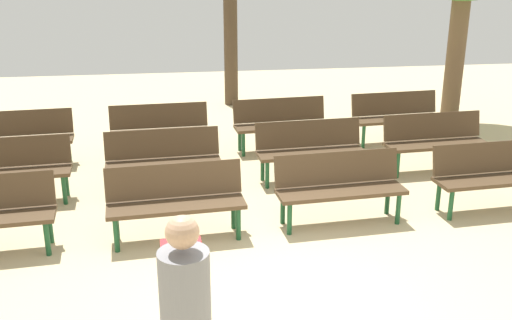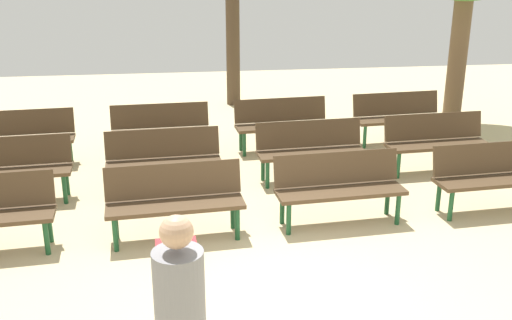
{
  "view_description": "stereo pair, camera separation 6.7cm",
  "coord_description": "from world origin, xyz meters",
  "views": [
    {
      "loc": [
        -1.11,
        -5.02,
        3.19
      ],
      "look_at": [
        0.0,
        2.54,
        0.55
      ],
      "focal_mm": 41.75,
      "sensor_mm": 36.0,
      "label": 1
    },
    {
      "loc": [
        -1.04,
        -5.02,
        3.19
      ],
      "look_at": [
        0.0,
        2.54,
        0.55
      ],
      "focal_mm": 41.75,
      "sensor_mm": 36.0,
      "label": 2
    }
  ],
  "objects": [
    {
      "name": "ground_plane",
      "position": [
        0.0,
        0.0,
        0.0
      ],
      "size": [
        24.0,
        24.0,
        0.0
      ],
      "primitive_type": "plane",
      "color": "#CCB789"
    },
    {
      "name": "bench_r2_c3",
      "position": [
        2.86,
        4.79,
        0.5
      ],
      "size": [
        1.63,
        0.6,
        0.87
      ],
      "rotation": [
        0.0,
        0.0,
        0.07
      ],
      "color": "#4C3823",
      "rests_on": "ground_plane"
    },
    {
      "name": "bench_r0_c2",
      "position": [
        0.91,
        1.63,
        0.5
      ],
      "size": [
        1.63,
        0.59,
        0.87
      ],
      "rotation": [
        0.0,
        0.0,
        0.07
      ],
      "color": "#4C3823",
      "rests_on": "ground_plane"
    },
    {
      "name": "bench_r2_c2",
      "position": [
        0.73,
        4.63,
        0.5
      ],
      "size": [
        1.63,
        0.59,
        0.87
      ],
      "rotation": [
        0.0,
        0.0,
        0.07
      ],
      "color": "#4C3823",
      "rests_on": "ground_plane"
    },
    {
      "name": "bench_r1_c3",
      "position": [
        2.9,
        3.28,
        0.5
      ],
      "size": [
        1.63,
        0.58,
        0.87
      ],
      "rotation": [
        0.0,
        0.0,
        0.06
      ],
      "color": "#4C3823",
      "rests_on": "ground_plane"
    },
    {
      "name": "bench_r1_c1",
      "position": [
        -1.25,
        2.98,
        0.5
      ],
      "size": [
        1.62,
        0.57,
        0.87
      ],
      "rotation": [
        0.0,
        0.0,
        0.06
      ],
      "color": "#4C3823",
      "rests_on": "ground_plane"
    },
    {
      "name": "bench_r1_c0",
      "position": [
        -3.3,
        2.88,
        0.5
      ],
      "size": [
        1.63,
        0.59,
        0.87
      ],
      "rotation": [
        0.0,
        0.0,
        0.07
      ],
      "color": "#4C3823",
      "rests_on": "ground_plane"
    },
    {
      "name": "bench_r2_c0",
      "position": [
        -3.48,
        4.38,
        0.5
      ],
      "size": [
        1.63,
        0.59,
        0.87
      ],
      "rotation": [
        0.0,
        0.0,
        0.07
      ],
      "color": "#4C3823",
      "rests_on": "ground_plane"
    },
    {
      "name": "bench_r0_c1",
      "position": [
        -1.11,
        1.48,
        0.5
      ],
      "size": [
        1.63,
        0.59,
        0.87
      ],
      "rotation": [
        0.0,
        0.0,
        0.07
      ],
      "color": "#4C3823",
      "rests_on": "ground_plane"
    },
    {
      "name": "bench_r1_c2",
      "position": [
        0.9,
        3.15,
        0.5
      ],
      "size": [
        1.63,
        0.57,
        0.87
      ],
      "rotation": [
        0.0,
        0.0,
        0.06
      ],
      "color": "#4C3823",
      "rests_on": "ground_plane"
    },
    {
      "name": "bench_r0_c3",
      "position": [
        3.01,
        1.74,
        0.5
      ],
      "size": [
        1.63,
        0.59,
        0.87
      ],
      "rotation": [
        0.0,
        0.0,
        0.07
      ],
      "color": "#4C3823",
      "rests_on": "ground_plane"
    },
    {
      "name": "bench_r2_c1",
      "position": [
        -1.31,
        4.51,
        0.5
      ],
      "size": [
        1.62,
        0.55,
        0.87
      ],
      "rotation": [
        0.0,
        0.0,
        0.04
      ],
      "color": "#4C3823",
      "rests_on": "ground_plane"
    },
    {
      "name": "tree_0",
      "position": [
        0.24,
        8.03,
        1.28
      ],
      "size": [
        0.3,
        0.3,
        2.57
      ],
      "color": "#4C3A28",
      "rests_on": "ground_plane"
    },
    {
      "name": "visitor_with_backpack",
      "position": [
        -1.08,
        -1.56,
        0.94
      ],
      "size": [
        0.35,
        0.53,
        1.65
      ],
      "rotation": [
        0.0,
        0.0,
        3.18
      ],
      "color": "navy",
      "rests_on": "ground_plane"
    }
  ]
}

